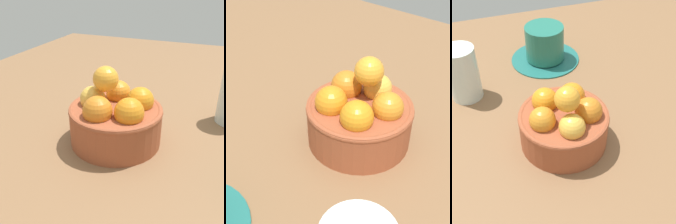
% 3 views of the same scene
% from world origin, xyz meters
% --- Properties ---
extents(ground_plane, '(1.59, 1.07, 0.04)m').
position_xyz_m(ground_plane, '(0.00, 0.00, -0.02)').
color(ground_plane, brown).
extents(terracotta_bowl, '(0.16, 0.16, 0.13)m').
position_xyz_m(terracotta_bowl, '(-0.00, 0.00, 0.05)').
color(terracotta_bowl, '#9E4C2D').
rests_on(terracotta_bowl, ground_plane).
extents(coffee_cup, '(0.16, 0.16, 0.09)m').
position_xyz_m(coffee_cup, '(-0.04, -0.27, 0.04)').
color(coffee_cup, '#216B65').
rests_on(coffee_cup, ground_plane).
extents(water_glass, '(0.06, 0.06, 0.11)m').
position_xyz_m(water_glass, '(0.15, -0.19, 0.06)').
color(water_glass, silver).
rests_on(water_glass, ground_plane).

